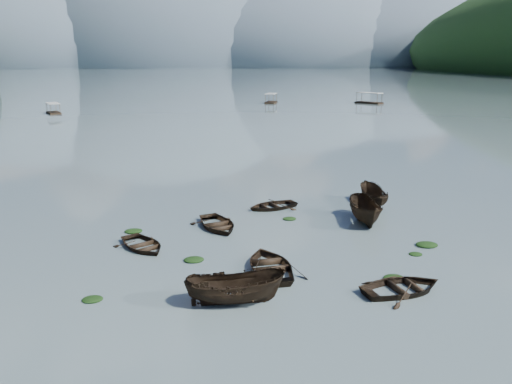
{
  "coord_description": "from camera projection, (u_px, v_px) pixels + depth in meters",
  "views": [
    {
      "loc": [
        -3.68,
        -21.23,
        10.87
      ],
      "look_at": [
        0.0,
        12.0,
        2.0
      ],
      "focal_mm": 35.0,
      "sensor_mm": 36.0,
      "label": 1
    }
  ],
  "objects": [
    {
      "name": "rowboat_6",
      "position": [
        217.0,
        228.0,
        33.37
      ],
      "size": [
        4.24,
        5.03,
        0.89
      ],
      "primitive_type": "imported",
      "rotation": [
        0.0,
        0.0,
        0.31
      ],
      "color": "black",
      "rests_on": "ground"
    },
    {
      "name": "rowboat_5",
      "position": [
        365.0,
        222.0,
        34.54
      ],
      "size": [
        2.24,
        5.03,
        1.89
      ],
      "primitive_type": "imported",
      "rotation": [
        0.0,
        0.0,
        -0.08
      ],
      "color": "black",
      "rests_on": "ground"
    },
    {
      "name": "haze_mtn_d",
      "position": [
        375.0,
        66.0,
        922.21
      ],
      "size": [
        520.0,
        520.0,
        220.0
      ],
      "primitive_type": "ellipsoid",
      "color": "#475666",
      "rests_on": "ground"
    },
    {
      "name": "haze_mtn_a",
      "position": [
        50.0,
        66.0,
        860.54
      ],
      "size": [
        520.0,
        520.0,
        280.0
      ],
      "primitive_type": "ellipsoid",
      "color": "#475666",
      "rests_on": "ground"
    },
    {
      "name": "haze_mtn_b",
      "position": [
        167.0,
        66.0,
        881.8
      ],
      "size": [
        520.0,
        520.0,
        340.0
      ],
      "primitive_type": "ellipsoid",
      "color": "#475666",
      "rests_on": "ground"
    },
    {
      "name": "pontoon_centre",
      "position": [
        271.0,
        103.0,
        129.86
      ],
      "size": [
        4.2,
        6.57,
        2.33
      ],
      "primitive_type": null,
      "rotation": [
        0.0,
        0.0,
        -0.3
      ],
      "color": "black",
      "rests_on": "ground"
    },
    {
      "name": "weed_clump_1",
      "position": [
        194.0,
        261.0,
        27.88
      ],
      "size": [
        1.14,
        0.91,
        0.25
      ],
      "primitive_type": "ellipsoid",
      "color": "black",
      "rests_on": "ground"
    },
    {
      "name": "pontoon_right",
      "position": [
        369.0,
        103.0,
        128.45
      ],
      "size": [
        6.63,
        7.11,
        2.64
      ],
      "primitive_type": null,
      "rotation": [
        0.0,
        0.0,
        0.7
      ],
      "color": "black",
      "rests_on": "ground"
    },
    {
      "name": "weed_clump_6",
      "position": [
        289.0,
        219.0,
        35.14
      ],
      "size": [
        0.96,
        0.8,
        0.2
      ],
      "primitive_type": "ellipsoid",
      "color": "black",
      "rests_on": "ground"
    },
    {
      "name": "weed_clump_7",
      "position": [
        367.0,
        212.0,
        36.89
      ],
      "size": [
        0.94,
        0.75,
        0.21
      ],
      "primitive_type": "ellipsoid",
      "color": "black",
      "rests_on": "ground"
    },
    {
      "name": "weed_clump_5",
      "position": [
        134.0,
        232.0,
        32.54
      ],
      "size": [
        1.16,
        0.94,
        0.25
      ],
      "primitive_type": "ellipsoid",
      "color": "black",
      "rests_on": "ground"
    },
    {
      "name": "rowboat_4",
      "position": [
        403.0,
        292.0,
        24.15
      ],
      "size": [
        4.73,
        3.83,
        0.87
      ],
      "primitive_type": "imported",
      "rotation": [
        0.0,
        0.0,
        1.79
      ],
      "color": "black",
      "rests_on": "ground"
    },
    {
      "name": "weed_clump_4",
      "position": [
        427.0,
        246.0,
        30.11
      ],
      "size": [
        1.33,
        1.05,
        0.27
      ],
      "primitive_type": "ellipsoid",
      "color": "black",
      "rests_on": "ground"
    },
    {
      "name": "haze_mtn_c",
      "position": [
        279.0,
        66.0,
        903.07
      ],
      "size": [
        520.0,
        520.0,
        260.0
      ],
      "primitive_type": "ellipsoid",
      "color": "#475666",
      "rests_on": "ground"
    },
    {
      "name": "weed_clump_2",
      "position": [
        394.0,
        279.0,
        25.56
      ],
      "size": [
        1.1,
        0.88,
        0.24
      ],
      "primitive_type": "ellipsoid",
      "color": "black",
      "rests_on": "ground"
    },
    {
      "name": "weed_clump_0",
      "position": [
        93.0,
        300.0,
        23.3
      ],
      "size": [
        0.98,
        0.8,
        0.21
      ],
      "primitive_type": "ellipsoid",
      "color": "black",
      "rests_on": "ground"
    },
    {
      "name": "rowboat_8",
      "position": [
        373.0,
        205.0,
        38.56
      ],
      "size": [
        1.88,
        4.46,
        1.69
      ],
      "primitive_type": "imported",
      "rotation": [
        0.0,
        0.0,
        3.09
      ],
      "color": "black",
      "rests_on": "ground"
    },
    {
      "name": "ground_plane",
      "position": [
        284.0,
        297.0,
        23.58
      ],
      "size": [
        2400.0,
        2400.0,
        0.0
      ],
      "primitive_type": "plane",
      "color": "slate"
    },
    {
      "name": "rowboat_3",
      "position": [
        271.0,
        270.0,
        26.62
      ],
      "size": [
        3.79,
        4.95,
        0.96
      ],
      "primitive_type": "imported",
      "rotation": [
        0.0,
        0.0,
        3.25
      ],
      "color": "black",
      "rests_on": "ground"
    },
    {
      "name": "rowboat_7",
      "position": [
        272.0,
        208.0,
        37.77
      ],
      "size": [
        4.64,
        4.01,
        0.81
      ],
      "primitive_type": "imported",
      "rotation": [
        0.0,
        0.0,
        5.08
      ],
      "color": "black",
      "rests_on": "ground"
    },
    {
      "name": "rowboat_0",
      "position": [
        143.0,
        248.0,
        29.76
      ],
      "size": [
        4.43,
        4.77,
        0.81
      ],
      "primitive_type": "imported",
      "rotation": [
        0.0,
        0.0,
        0.57
      ],
      "color": "black",
      "rests_on": "ground"
    },
    {
      "name": "weed_clump_3",
      "position": [
        416.0,
        255.0,
        28.76
      ],
      "size": [
        0.78,
        0.66,
        0.17
      ],
      "primitive_type": "ellipsoid",
      "color": "black",
      "rests_on": "ground"
    },
    {
      "name": "pontoon_left",
      "position": [
        54.0,
        113.0,
        104.5
      ],
      "size": [
        4.32,
        5.9,
        2.09
      ],
      "primitive_type": null,
      "rotation": [
        0.0,
        0.0,
        0.43
      ],
      "color": "black",
      "rests_on": "ground"
    },
    {
      "name": "rowboat_2",
      "position": [
        235.0,
        303.0,
        23.0
      ],
      "size": [
        4.65,
        1.78,
        1.79
      ],
      "primitive_type": "imported",
      "rotation": [
        0.0,
        0.0,
        1.58
      ],
      "color": "black",
      "rests_on": "ground"
    }
  ]
}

